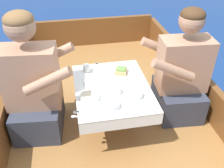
{
  "coord_description": "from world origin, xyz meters",
  "views": [
    {
      "loc": [
        -0.29,
        -1.56,
        1.76
      ],
      "look_at": [
        0.0,
        0.0,
        0.66
      ],
      "focal_mm": 40.0,
      "sensor_mm": 36.0,
      "label": 1
    }
  ],
  "objects_px": {
    "person_starboard": "(181,76)",
    "sandwich": "(121,71)",
    "person_port": "(34,88)",
    "coffee_cup_port": "(116,90)",
    "coffee_cup_starboard": "(87,68)"
  },
  "relations": [
    {
      "from": "person_starboard",
      "to": "sandwich",
      "type": "relative_size",
      "value": 7.88
    },
    {
      "from": "person_port",
      "to": "coffee_cup_port",
      "type": "xyz_separation_m",
      "value": [
        0.6,
        -0.14,
        0.0
      ]
    },
    {
      "from": "person_port",
      "to": "sandwich",
      "type": "relative_size",
      "value": 8.28
    },
    {
      "from": "coffee_cup_starboard",
      "to": "coffee_cup_port",
      "type": "bearing_deg",
      "value": -63.11
    },
    {
      "from": "person_starboard",
      "to": "coffee_cup_port",
      "type": "xyz_separation_m",
      "value": [
        -0.57,
        -0.14,
        0.03
      ]
    },
    {
      "from": "person_port",
      "to": "coffee_cup_starboard",
      "type": "bearing_deg",
      "value": 32.55
    },
    {
      "from": "coffee_cup_port",
      "to": "coffee_cup_starboard",
      "type": "relative_size",
      "value": 1.08
    },
    {
      "from": "person_port",
      "to": "person_starboard",
      "type": "bearing_deg",
      "value": 5.31
    },
    {
      "from": "person_port",
      "to": "sandwich",
      "type": "height_order",
      "value": "person_port"
    },
    {
      "from": "coffee_cup_port",
      "to": "coffee_cup_starboard",
      "type": "bearing_deg",
      "value": 116.89
    },
    {
      "from": "person_starboard",
      "to": "coffee_cup_port",
      "type": "distance_m",
      "value": 0.59
    },
    {
      "from": "coffee_cup_starboard",
      "to": "person_starboard",
      "type": "bearing_deg",
      "value": -15.97
    },
    {
      "from": "sandwich",
      "to": "coffee_cup_port",
      "type": "height_order",
      "value": "sandwich"
    },
    {
      "from": "person_port",
      "to": "coffee_cup_starboard",
      "type": "distance_m",
      "value": 0.47
    },
    {
      "from": "person_starboard",
      "to": "coffee_cup_starboard",
      "type": "xyz_separation_m",
      "value": [
        -0.76,
        0.22,
        0.03
      ]
    }
  ]
}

